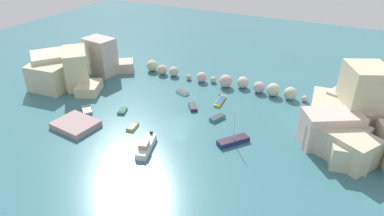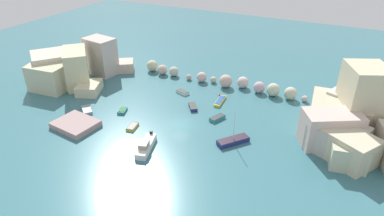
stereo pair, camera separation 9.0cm
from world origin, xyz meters
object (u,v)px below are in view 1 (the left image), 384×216
object	(u,v)px
moored_boat_0	(217,118)
moored_boat_5	(193,107)
channel_buoy	(220,95)
moored_boat_2	(87,110)
moored_boat_6	(233,141)
moored_boat_8	(220,101)
stone_dock	(76,124)
moored_boat_3	(146,146)
moored_boat_4	(122,110)
moored_boat_1	(133,127)
moored_boat_7	(182,92)

from	to	relation	value
moored_boat_0	moored_boat_5	world-z (taller)	moored_boat_0
channel_buoy	moored_boat_2	size ratio (longest dim) A/B	0.13
moored_boat_2	moored_boat_6	xyz separation A→B (m)	(27.88, 2.56, 0.16)
channel_buoy	moored_boat_8	xyz separation A→B (m)	(1.10, -2.45, 0.06)
channel_buoy	moored_boat_5	bearing A→B (deg)	-109.78
stone_dock	moored_boat_3	world-z (taller)	moored_boat_3
stone_dock	moored_boat_2	size ratio (longest dim) A/B	1.99
moored_boat_0	moored_boat_4	world-z (taller)	moored_boat_0
stone_dock	channel_buoy	xyz separation A→B (m)	(17.53, 21.88, -0.28)
stone_dock	moored_boat_3	distance (m)	14.38
stone_dock	moored_boat_0	distance (m)	24.52
moored_boat_1	moored_boat_6	size ratio (longest dim) A/B	0.48
moored_boat_7	moored_boat_3	bearing A→B (deg)	120.65
channel_buoy	moored_boat_3	distance (m)	22.23
stone_dock	moored_boat_0	bearing A→B (deg)	32.46
moored_boat_8	stone_dock	bearing A→B (deg)	-48.79
stone_dock	moored_boat_8	bearing A→B (deg)	46.21
moored_boat_1	moored_boat_8	world-z (taller)	moored_boat_8
moored_boat_7	moored_boat_1	bearing A→B (deg)	103.81
moored_boat_1	moored_boat_5	size ratio (longest dim) A/B	0.90
moored_boat_1	channel_buoy	bearing A→B (deg)	-36.54
moored_boat_2	moored_boat_4	bearing A→B (deg)	63.34
moored_boat_5	moored_boat_8	distance (m)	5.84
moored_boat_5	moored_boat_6	xyz separation A→B (m)	(10.77, -7.25, 0.12)
moored_boat_4	moored_boat_5	bearing A→B (deg)	102.18
moored_boat_0	moored_boat_7	bearing A→B (deg)	-99.98
moored_boat_3	moored_boat_6	xyz separation A→B (m)	(11.39, 7.73, -0.23)
moored_boat_8	moored_boat_0	bearing A→B (deg)	13.19
channel_buoy	moored_boat_8	size ratio (longest dim) A/B	0.10
channel_buoy	moored_boat_2	bearing A→B (deg)	-139.40
moored_boat_6	moored_boat_7	bearing A→B (deg)	-89.18
moored_boat_0	moored_boat_5	xyz separation A→B (m)	(-5.69, 1.69, -0.00)
moored_boat_4	moored_boat_2	bearing A→B (deg)	-85.71
moored_boat_2	moored_boat_8	distance (m)	25.24
moored_boat_2	moored_boat_0	bearing A→B (deg)	58.36
channel_buoy	moored_boat_3	size ratio (longest dim) A/B	0.07
moored_boat_6	moored_boat_8	size ratio (longest dim) A/B	1.29
moored_boat_1	moored_boat_3	bearing A→B (deg)	-137.90
moored_boat_3	moored_boat_8	world-z (taller)	moored_boat_3
channel_buoy	moored_boat_6	size ratio (longest dim) A/B	0.08
moored_boat_1	moored_boat_5	bearing A→B (deg)	-40.20
moored_boat_2	channel_buoy	bearing A→B (deg)	79.37
moored_boat_6	moored_boat_3	bearing A→B (deg)	-17.36
moored_boat_3	moored_boat_5	world-z (taller)	moored_boat_3
moored_boat_6	moored_boat_4	bearing A→B (deg)	-52.04
moored_boat_2	moored_boat_8	xyz separation A→B (m)	(20.74, 14.38, 0.01)
moored_boat_4	moored_boat_8	distance (m)	18.74
stone_dock	moored_boat_4	bearing A→B (deg)	63.32
channel_buoy	moored_boat_7	distance (m)	7.64
moored_boat_4	moored_boat_5	distance (m)	13.13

